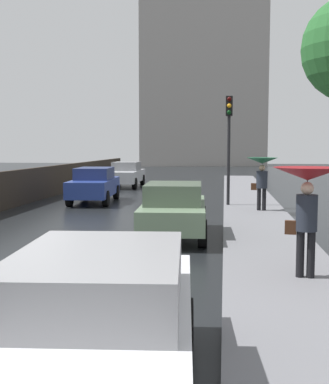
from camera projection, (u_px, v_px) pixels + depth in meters
ground at (5, 277)px, 9.15m from camera, size 120.00×120.00×0.00m
sidewalk_strip at (287, 283)px, 8.53m from camera, size 2.20×60.00×0.14m
car_silver_near_kerb at (126, 174)px, 29.32m from camera, size 1.82×4.54×1.48m
car_blue_mid_road at (94, 184)px, 21.22m from camera, size 1.95×4.34×1.50m
car_white_far_ahead at (98, 328)px, 4.53m from camera, size 2.04×4.36×1.47m
car_green_behind_camera at (174, 209)px, 13.13m from camera, size 1.88×4.13×1.45m
pedestrian_with_umbrella_near at (307, 188)px, 8.49m from camera, size 1.18×1.18×1.92m
pedestrian_with_umbrella_far at (262, 169)px, 17.47m from camera, size 1.10×1.10×1.88m
traffic_light at (229, 130)px, 18.99m from camera, size 0.26×0.39×4.19m
distant_tower at (200, 58)px, 62.34m from camera, size 16.62×13.28×26.99m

